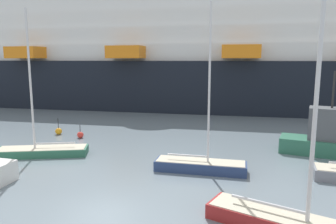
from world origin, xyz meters
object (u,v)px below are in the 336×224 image
Objects in this scene: sailboat_2 at (201,164)px; sailboat_3 at (42,149)px; channel_buoy_0 at (80,135)px; sailboat_1 at (293,220)px; cruise_ship at (290,59)px; fishing_boat_1 at (333,139)px; channel_buoy_1 at (59,131)px.

sailboat_3 is at bearing 176.18° from sailboat_2.
sailboat_2 is 8.32× the size of channel_buoy_0.
cruise_ship is at bearing 103.38° from sailboat_1.
fishing_boat_1 is 24.15m from channel_buoy_1.
sailboat_3 is at bearing -90.89° from channel_buoy_0.
sailboat_1 is 23.99m from channel_buoy_1.
sailboat_2 is at bearing -25.46° from channel_buoy_1.
fishing_boat_1 is 0.06× the size of cruise_ship.
fishing_boat_1 is at bearing -2.85° from channel_buoy_1.
channel_buoy_0 is (-12.11, 6.31, -0.21)m from sailboat_2.
channel_buoy_0 is 0.80× the size of channel_buoy_1.
cruise_ship is at bearing 44.92° from channel_buoy_1.
channel_buoy_0 is 2.84m from channel_buoy_1.
fishing_boat_1 is 6.33× the size of channel_buoy_0.
sailboat_3 reaches higher than channel_buoy_1.
cruise_ship is (4.04, 37.38, 6.62)m from sailboat_1.
cruise_ship is (21.05, 30.08, 6.74)m from sailboat_3.
fishing_boat_1 is at bearing -1.18° from channel_buoy_0.
sailboat_1 is 21.33m from channel_buoy_0.
channel_buoy_1 is at bearing 153.71° from sailboat_2.
sailboat_1 is at bearing -34.94° from channel_buoy_1.
sailboat_1 reaches higher than sailboat_2.
sailboat_2 is at bearing -107.98° from cruise_ship.
sailboat_1 is at bearing 136.93° from sailboat_3.
cruise_ship is at bearing -144.83° from sailboat_3.
channel_buoy_1 is (-2.74, 0.76, 0.03)m from channel_buoy_0.
fishing_boat_1 is at bearing -90.99° from cruise_ship.
sailboat_3 is 5.68m from channel_buoy_0.
sailboat_2 is 10.98m from fishing_boat_1.
sailboat_3 is at bearing -67.62° from channel_buoy_1.
fishing_boat_1 is (9.25, 5.87, 0.78)m from sailboat_2.
cruise_ship reaches higher than fishing_boat_1.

